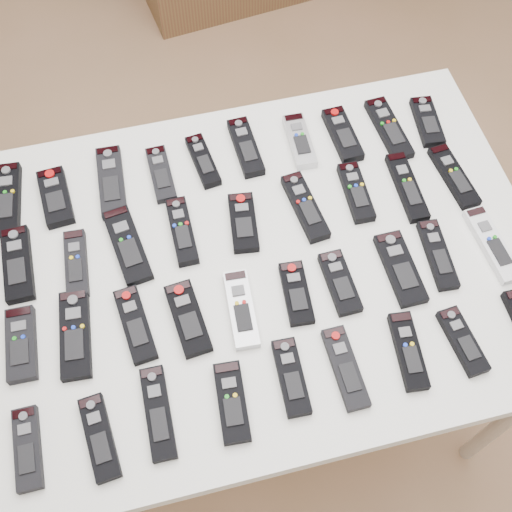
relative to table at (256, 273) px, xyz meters
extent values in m
plane|color=#98734D|center=(0.13, 0.13, -0.72)|extent=(4.00, 4.00, 0.00)
cube|color=white|center=(0.00, 0.00, 0.04)|extent=(1.25, 0.88, 0.04)
cylinder|color=beige|center=(0.56, -0.38, -0.35)|extent=(0.04, 0.04, 0.74)
cylinder|color=beige|center=(-0.56, 0.38, -0.35)|extent=(0.04, 0.04, 0.74)
cylinder|color=beige|center=(0.56, 0.38, -0.35)|extent=(0.04, 0.04, 0.74)
cube|color=black|center=(-0.51, 0.28, 0.07)|extent=(0.07, 0.19, 0.02)
cube|color=black|center=(-0.41, 0.26, 0.07)|extent=(0.07, 0.16, 0.02)
cube|color=black|center=(-0.28, 0.28, 0.07)|extent=(0.07, 0.20, 0.02)
cube|color=black|center=(-0.16, 0.27, 0.07)|extent=(0.05, 0.15, 0.02)
cube|color=black|center=(-0.06, 0.29, 0.07)|extent=(0.06, 0.15, 0.02)
cube|color=black|center=(0.05, 0.30, 0.07)|extent=(0.06, 0.17, 0.02)
cube|color=#B7B7BC|center=(0.18, 0.29, 0.07)|extent=(0.06, 0.16, 0.02)
cube|color=black|center=(0.29, 0.28, 0.07)|extent=(0.06, 0.16, 0.02)
cube|color=black|center=(0.40, 0.28, 0.07)|extent=(0.06, 0.19, 0.02)
cube|color=black|center=(0.50, 0.27, 0.07)|extent=(0.07, 0.15, 0.02)
cube|color=black|center=(-0.50, 0.11, 0.07)|extent=(0.06, 0.18, 0.02)
cube|color=black|center=(-0.38, 0.08, 0.07)|extent=(0.05, 0.16, 0.02)
cube|color=black|center=(-0.26, 0.10, 0.07)|extent=(0.09, 0.20, 0.02)
cube|color=black|center=(-0.14, 0.10, 0.07)|extent=(0.05, 0.17, 0.02)
cube|color=black|center=(-0.01, 0.09, 0.07)|extent=(0.07, 0.15, 0.02)
cube|color=black|center=(0.14, 0.10, 0.07)|extent=(0.07, 0.18, 0.02)
cube|color=black|center=(0.26, 0.11, 0.07)|extent=(0.05, 0.16, 0.02)
cube|color=black|center=(0.38, 0.10, 0.07)|extent=(0.05, 0.19, 0.02)
cube|color=black|center=(0.50, 0.10, 0.07)|extent=(0.06, 0.18, 0.02)
cube|color=black|center=(-0.50, -0.08, 0.07)|extent=(0.06, 0.16, 0.02)
cube|color=black|center=(-0.40, -0.08, 0.07)|extent=(0.07, 0.19, 0.02)
cube|color=black|center=(-0.28, -0.09, 0.07)|extent=(0.07, 0.17, 0.02)
cube|color=black|center=(-0.17, -0.11, 0.07)|extent=(0.07, 0.17, 0.02)
cube|color=#B7B7BC|center=(-0.06, -0.11, 0.07)|extent=(0.06, 0.17, 0.02)
cube|color=black|center=(0.06, -0.10, 0.07)|extent=(0.06, 0.15, 0.02)
cube|color=black|center=(0.16, -0.10, 0.07)|extent=(0.06, 0.15, 0.02)
cube|color=black|center=(0.29, -0.10, 0.07)|extent=(0.06, 0.18, 0.02)
cube|color=black|center=(0.38, -0.09, 0.07)|extent=(0.06, 0.17, 0.02)
cube|color=silver|center=(0.51, -0.09, 0.07)|extent=(0.06, 0.19, 0.02)
cube|color=black|center=(-0.51, -0.29, 0.07)|extent=(0.05, 0.15, 0.02)
cube|color=black|center=(-0.37, -0.30, 0.07)|extent=(0.06, 0.17, 0.02)
cube|color=black|center=(-0.26, -0.28, 0.07)|extent=(0.05, 0.18, 0.02)
cube|color=black|center=(-0.12, -0.30, 0.07)|extent=(0.06, 0.16, 0.02)
cube|color=black|center=(0.00, -0.28, 0.07)|extent=(0.05, 0.16, 0.02)
cube|color=black|center=(0.11, -0.28, 0.07)|extent=(0.05, 0.17, 0.02)
cube|color=black|center=(0.24, -0.28, 0.07)|extent=(0.06, 0.17, 0.02)
cube|color=black|center=(0.36, -0.29, 0.07)|extent=(0.06, 0.15, 0.02)
camera|label=1|loc=(-0.16, -0.66, 1.27)|focal=45.00mm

